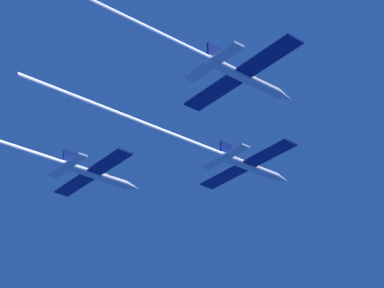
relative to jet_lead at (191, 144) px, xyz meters
The scene contains 3 objects.
jet_lead is the anchor object (origin of this frame).
jet_left_wing 25.93m from the jet_lead, 135.89° to the right, with size 21.08×50.42×3.49m.
jet_right_wing 26.08m from the jet_lead, 43.22° to the right, with size 21.08×50.42×3.49m.
Camera 1 is at (77.28, -73.41, -54.93)m, focal length 66.20 mm.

